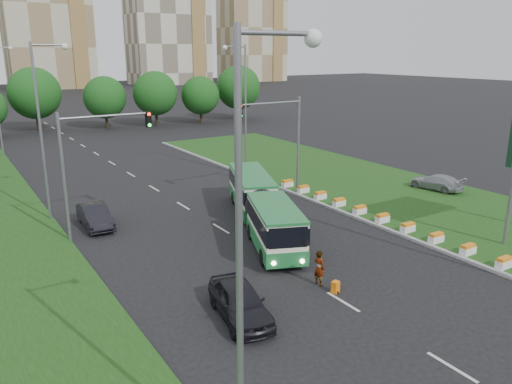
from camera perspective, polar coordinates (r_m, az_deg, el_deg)
ground at (r=30.34m, az=6.50°, el=-6.39°), size 360.00×360.00×0.00m
grass_median at (r=44.32m, az=13.12°, el=0.56°), size 14.00×60.00×0.15m
median_kerb at (r=39.79m, az=6.07°, el=-0.82°), size 0.30×60.00×0.18m
lane_markings at (r=45.71m, az=-12.48°, el=0.97°), size 0.20×100.00×0.01m
flower_planters at (r=35.80m, az=12.99°, el=-2.44°), size 1.10×20.30×0.60m
traffic_mast_median at (r=39.43m, az=3.01°, el=6.94°), size 5.76×0.32×8.00m
traffic_mast_left at (r=32.17m, az=-18.49°, el=4.13°), size 5.76×0.32×8.00m
street_lamps at (r=35.43m, az=-7.35°, el=6.89°), size 36.00×60.00×12.00m
tree_line at (r=81.89m, az=-12.75°, el=10.58°), size 120.00×8.00×9.00m
apartment_tower_ceast at (r=175.33m, az=-22.98°, el=19.07°), size 25.00×15.00×50.00m
apartment_tower_east at (r=186.91m, az=-10.12°, el=19.28°), size 27.00×15.00×47.00m
midrise_east at (r=202.96m, az=-0.44°, el=18.23°), size 24.00×14.00×40.00m
articulated_bus at (r=33.09m, az=0.15°, el=-1.60°), size 2.34×15.03×2.47m
car_left_near at (r=22.46m, az=-1.85°, el=-12.40°), size 2.76×4.97×1.60m
car_left_far at (r=35.18m, az=-17.92°, el=-2.62°), size 1.77×4.65×1.51m
car_median at (r=44.66m, az=19.92°, el=1.09°), size 2.57×4.68×1.28m
pedestrian at (r=25.52m, az=7.24°, el=-8.61°), size 0.50×0.70×1.83m
shopping_trolley at (r=25.10m, az=9.07°, el=-10.69°), size 0.35×0.37×0.60m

